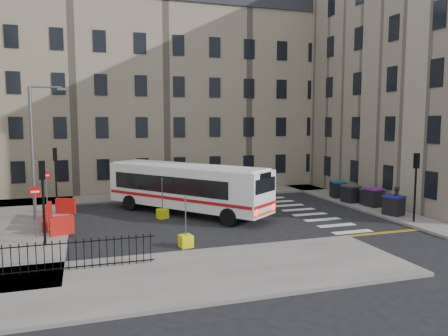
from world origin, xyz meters
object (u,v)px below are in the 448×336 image
wheelie_bin_d (351,194)px  bollard_yellow (163,214)px  wheelie_bin_e (338,189)px  pedestrian (395,201)px  streetlamp (32,151)px  bus (187,186)px  bollard_chevron (186,241)px  wheelie_bin_a (394,205)px  wheelie_bin_b (373,197)px  wheelie_bin_c (369,197)px

wheelie_bin_d → bollard_yellow: (-14.07, -0.41, -0.49)m
wheelie_bin_e → pedestrian: size_ratio=0.74×
streetlamp → pedestrian: 22.71m
wheelie_bin_e → bollard_yellow: (-14.32, -2.53, -0.51)m
bus → pedestrian: size_ratio=5.85×
wheelie_bin_d → streetlamp: bearing=167.5°
pedestrian → bollard_chevron: size_ratio=3.09×
bus → wheelie_bin_d: bus is taller
wheelie_bin_a → wheelie_bin_e: (0.20, 6.75, 0.02)m
wheelie_bin_b → bollard_yellow: bearing=169.3°
wheelie_bin_b → bollard_yellow: wheelie_bin_b is taller
bollard_chevron → wheelie_bin_d: bearing=26.5°
pedestrian → bus: bearing=-60.5°
wheelie_bin_d → bollard_chevron: bearing=-163.4°
wheelie_bin_b → wheelie_bin_d: (-0.62, 1.84, -0.01)m
wheelie_bin_e → streetlamp: bearing=-163.8°
wheelie_bin_c → wheelie_bin_b: bearing=-89.9°
bus → pedestrian: bearing=-60.5°
wheelie_bin_b → wheelie_bin_d: wheelie_bin_b is taller
bus → wheelie_bin_b: bus is taller
bus → wheelie_bin_d: (12.29, -0.43, -1.05)m
wheelie_bin_b → wheelie_bin_e: bearing=90.1°
bollard_chevron → pedestrian: bearing=9.5°
wheelie_bin_a → bollard_chevron: (-14.14, -2.40, -0.48)m
bollard_chevron → wheelie_bin_e: bearing=32.5°
wheelie_bin_a → wheelie_bin_d: 4.63m
bus → wheelie_bin_a: bearing=-60.5°
streetlamp → bollard_yellow: 8.67m
streetlamp → bus: (9.32, -0.54, -2.49)m
bus → bollard_chevron: bus is taller
wheelie_bin_a → wheelie_bin_b: bearing=60.8°
wheelie_bin_d → wheelie_bin_e: bearing=73.2°
wheelie_bin_c → wheelie_bin_d: wheelie_bin_d is taller
bus → wheelie_bin_e: bus is taller
bollard_yellow → bollard_chevron: same height
wheelie_bin_a → wheelie_bin_c: bearing=62.7°
pedestrian → wheelie_bin_e: bearing=-129.2°
wheelie_bin_c → pedestrian: (-0.46, -3.33, 0.33)m
streetlamp → wheelie_bin_a: size_ratio=5.87×
streetlamp → wheelie_bin_d: bearing=-2.6°
streetlamp → wheelie_bin_b: bearing=-7.2°
streetlamp → wheelie_bin_e: streetlamp is taller
bus → wheelie_bin_c: (12.90, -1.77, -1.10)m
pedestrian → bollard_yellow: pedestrian is taller
wheelie_bin_d → wheelie_bin_b: bearing=-81.2°
wheelie_bin_a → wheelie_bin_d: (-0.05, 4.63, 0.01)m
streetlamp → wheelie_bin_e: (21.87, 1.15, -3.53)m
wheelie_bin_d → wheelie_bin_e: wheelie_bin_e is taller
streetlamp → bollard_yellow: bearing=-10.3°
wheelie_bin_d → pedestrian: bearing=-98.2°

